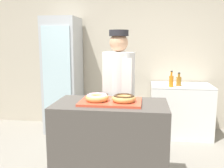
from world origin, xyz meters
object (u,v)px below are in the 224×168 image
(chest_freezer, at_px, (180,110))
(serving_tray, at_px, (111,102))
(baker_person, at_px, (118,96))
(bottle_orange, at_px, (171,81))
(donut_light_glaze, at_px, (97,97))
(beverage_fridge, at_px, (63,75))
(donut_chocolate_glaze, at_px, (124,98))
(bottle_amber, at_px, (179,81))
(brownie_back_right, at_px, (121,96))
(brownie_back_left, at_px, (104,96))

(chest_freezer, bearing_deg, serving_tray, -118.75)
(baker_person, distance_m, bottle_orange, 1.20)
(donut_light_glaze, relative_size, beverage_fridge, 0.12)
(donut_chocolate_glaze, height_order, chest_freezer, donut_chocolate_glaze)
(serving_tray, bearing_deg, beverage_fridge, 122.05)
(donut_chocolate_glaze, relative_size, bottle_amber, 1.10)
(donut_chocolate_glaze, height_order, bottle_amber, bottle_amber)
(serving_tray, distance_m, donut_light_glaze, 0.15)
(baker_person, bearing_deg, brownie_back_right, -79.79)
(chest_freezer, bearing_deg, beverage_fridge, -179.81)
(donut_chocolate_glaze, height_order, baker_person, baker_person)
(bottle_amber, height_order, bottle_orange, bottle_orange)
(brownie_back_right, bearing_deg, chest_freezer, 61.52)
(baker_person, distance_m, bottle_amber, 1.38)
(donut_light_glaze, bearing_deg, beverage_fridge, 118.33)
(beverage_fridge, distance_m, bottle_amber, 1.98)
(brownie_back_left, height_order, chest_freezer, brownie_back_left)
(brownie_back_left, xyz_separation_m, chest_freezer, (1.05, 1.58, -0.56))
(beverage_fridge, bearing_deg, donut_chocolate_glaze, -55.19)
(donut_chocolate_glaze, xyz_separation_m, brownie_back_left, (-0.23, 0.18, -0.02))
(brownie_back_right, bearing_deg, beverage_fridge, 126.77)
(serving_tray, xyz_separation_m, brownie_back_right, (0.09, 0.15, 0.03))
(baker_person, bearing_deg, donut_chocolate_glaze, -78.82)
(baker_person, bearing_deg, brownie_back_left, -105.73)
(serving_tray, relative_size, brownie_back_right, 8.21)
(bottle_amber, bearing_deg, brownie_back_right, -118.37)
(donut_chocolate_glaze, xyz_separation_m, bottle_orange, (0.62, 1.53, -0.05))
(chest_freezer, height_order, bottle_amber, bottle_amber)
(brownie_back_left, bearing_deg, baker_person, 74.27)
(serving_tray, height_order, bottle_orange, bottle_orange)
(baker_person, relative_size, bottle_orange, 6.68)
(donut_chocolate_glaze, distance_m, bottle_orange, 1.65)
(donut_light_glaze, bearing_deg, brownie_back_left, 76.61)
(baker_person, relative_size, chest_freezer, 1.74)
(brownie_back_right, height_order, baker_person, baker_person)
(brownie_back_left, xyz_separation_m, baker_person, (0.12, 0.41, -0.10))
(brownie_back_right, xyz_separation_m, beverage_fridge, (-1.18, 1.58, -0.00))
(beverage_fridge, relative_size, chest_freezer, 2.01)
(serving_tray, xyz_separation_m, bottle_amber, (0.89, 1.63, -0.02))
(bottle_amber, relative_size, bottle_orange, 0.85)
(chest_freezer, distance_m, bottle_orange, 0.61)
(serving_tray, bearing_deg, brownie_back_right, 58.53)
(brownie_back_left, bearing_deg, chest_freezer, 56.51)
(bottle_amber, bearing_deg, donut_light_glaze, -121.86)
(brownie_back_right, bearing_deg, brownie_back_left, 180.00)
(baker_person, bearing_deg, beverage_fridge, 133.41)
(donut_chocolate_glaze, relative_size, brownie_back_left, 3.13)
(brownie_back_right, bearing_deg, bottle_amber, 61.63)
(serving_tray, xyz_separation_m, donut_light_glaze, (-0.14, -0.02, 0.05))
(chest_freezer, bearing_deg, bottle_orange, -130.20)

